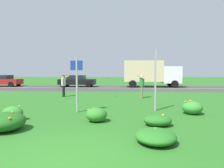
{
  "coord_description": "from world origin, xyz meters",
  "views": [
    {
      "loc": [
        1.36,
        -3.99,
        1.87
      ],
      "look_at": [
        0.41,
        10.24,
        1.01
      ],
      "focal_mm": 32.58,
      "sensor_mm": 36.0,
      "label": 1
    }
  ],
  "objects_px": {
    "frisbee_orange": "(107,78)",
    "box_truck_white": "(151,72)",
    "person_catcher_green_shirt": "(142,84)",
    "sign_post_near_path": "(77,79)",
    "car_black_center_left": "(77,81)",
    "sign_post_by_roadside": "(155,80)",
    "car_red_leftmost": "(3,81)",
    "person_thrower_red_cap_gray_shirt": "(64,83)"
  },
  "relations": [
    {
      "from": "person_thrower_red_cap_gray_shirt",
      "to": "sign_post_near_path",
      "type": "bearing_deg",
      "value": -67.21
    },
    {
      "from": "sign_post_near_path",
      "to": "sign_post_by_roadside",
      "type": "bearing_deg",
      "value": 9.28
    },
    {
      "from": "sign_post_near_path",
      "to": "frisbee_orange",
      "type": "relative_size",
      "value": 9.75
    },
    {
      "from": "car_red_leftmost",
      "to": "car_black_center_left",
      "type": "distance_m",
      "value": 9.67
    },
    {
      "from": "sign_post_near_path",
      "to": "sign_post_by_roadside",
      "type": "height_order",
      "value": "sign_post_by_roadside"
    },
    {
      "from": "sign_post_near_path",
      "to": "car_black_center_left",
      "type": "relative_size",
      "value": 0.56
    },
    {
      "from": "car_black_center_left",
      "to": "box_truck_white",
      "type": "relative_size",
      "value": 0.67
    },
    {
      "from": "sign_post_by_roadside",
      "to": "sign_post_near_path",
      "type": "bearing_deg",
      "value": -170.72
    },
    {
      "from": "person_catcher_green_shirt",
      "to": "sign_post_near_path",
      "type": "bearing_deg",
      "value": -122.7
    },
    {
      "from": "person_thrower_red_cap_gray_shirt",
      "to": "car_black_center_left",
      "type": "xyz_separation_m",
      "value": [
        -1.4,
        10.08,
        -0.25
      ]
    },
    {
      "from": "person_thrower_red_cap_gray_shirt",
      "to": "car_black_center_left",
      "type": "height_order",
      "value": "person_thrower_red_cap_gray_shirt"
    },
    {
      "from": "car_black_center_left",
      "to": "frisbee_orange",
      "type": "bearing_deg",
      "value": -66.01
    },
    {
      "from": "person_thrower_red_cap_gray_shirt",
      "to": "frisbee_orange",
      "type": "relative_size",
      "value": 6.29
    },
    {
      "from": "frisbee_orange",
      "to": "car_black_center_left",
      "type": "distance_m",
      "value": 11.6
    },
    {
      "from": "sign_post_by_roadside",
      "to": "car_red_leftmost",
      "type": "distance_m",
      "value": 22.93
    },
    {
      "from": "sign_post_by_roadside",
      "to": "frisbee_orange",
      "type": "height_order",
      "value": "sign_post_by_roadside"
    },
    {
      "from": "frisbee_orange",
      "to": "car_black_center_left",
      "type": "height_order",
      "value": "frisbee_orange"
    },
    {
      "from": "sign_post_by_roadside",
      "to": "person_thrower_red_cap_gray_shirt",
      "type": "bearing_deg",
      "value": 139.77
    },
    {
      "from": "sign_post_near_path",
      "to": "person_catcher_green_shirt",
      "type": "bearing_deg",
      "value": 57.3
    },
    {
      "from": "frisbee_orange",
      "to": "box_truck_white",
      "type": "distance_m",
      "value": 11.46
    },
    {
      "from": "sign_post_by_roadside",
      "to": "car_red_leftmost",
      "type": "bearing_deg",
      "value": 138.41
    },
    {
      "from": "frisbee_orange",
      "to": "sign_post_near_path",
      "type": "bearing_deg",
      "value": -99.72
    },
    {
      "from": "sign_post_by_roadside",
      "to": "car_black_center_left",
      "type": "height_order",
      "value": "sign_post_by_roadside"
    },
    {
      "from": "person_thrower_red_cap_gray_shirt",
      "to": "person_catcher_green_shirt",
      "type": "bearing_deg",
      "value": -4.49
    },
    {
      "from": "sign_post_near_path",
      "to": "frisbee_orange",
      "type": "xyz_separation_m",
      "value": [
        0.9,
        5.23,
        -0.07
      ]
    },
    {
      "from": "car_red_leftmost",
      "to": "car_black_center_left",
      "type": "bearing_deg",
      "value": 0.0
    },
    {
      "from": "car_black_center_left",
      "to": "box_truck_white",
      "type": "bearing_deg",
      "value": -0.0
    },
    {
      "from": "sign_post_by_roadside",
      "to": "car_red_leftmost",
      "type": "height_order",
      "value": "sign_post_by_roadside"
    },
    {
      "from": "frisbee_orange",
      "to": "car_red_leftmost",
      "type": "bearing_deg",
      "value": 143.65
    },
    {
      "from": "person_thrower_red_cap_gray_shirt",
      "to": "box_truck_white",
      "type": "xyz_separation_m",
      "value": [
        7.69,
        10.08,
        0.81
      ]
    },
    {
      "from": "sign_post_by_roadside",
      "to": "car_black_center_left",
      "type": "relative_size",
      "value": 0.65
    },
    {
      "from": "sign_post_near_path",
      "to": "car_black_center_left",
      "type": "bearing_deg",
      "value": 103.55
    },
    {
      "from": "person_thrower_red_cap_gray_shirt",
      "to": "box_truck_white",
      "type": "distance_m",
      "value": 12.7
    },
    {
      "from": "person_catcher_green_shirt",
      "to": "box_truck_white",
      "type": "relative_size",
      "value": 0.26
    },
    {
      "from": "sign_post_by_roadside",
      "to": "car_black_center_left",
      "type": "xyz_separation_m",
      "value": [
        -7.47,
        15.21,
        -0.73
      ]
    },
    {
      "from": "person_thrower_red_cap_gray_shirt",
      "to": "frisbee_orange",
      "type": "bearing_deg",
      "value": -8.62
    },
    {
      "from": "box_truck_white",
      "to": "sign_post_by_roadside",
      "type": "bearing_deg",
      "value": -96.06
    },
    {
      "from": "car_black_center_left",
      "to": "person_thrower_red_cap_gray_shirt",
      "type": "bearing_deg",
      "value": -82.08
    },
    {
      "from": "person_catcher_green_shirt",
      "to": "car_red_leftmost",
      "type": "height_order",
      "value": "person_catcher_green_shirt"
    },
    {
      "from": "sign_post_by_roadside",
      "to": "person_catcher_green_shirt",
      "type": "bearing_deg",
      "value": 93.33
    },
    {
      "from": "person_thrower_red_cap_gray_shirt",
      "to": "car_red_leftmost",
      "type": "height_order",
      "value": "person_thrower_red_cap_gray_shirt"
    },
    {
      "from": "sign_post_by_roadside",
      "to": "frisbee_orange",
      "type": "xyz_separation_m",
      "value": [
        -2.77,
        4.64,
        -0.01
      ]
    }
  ]
}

